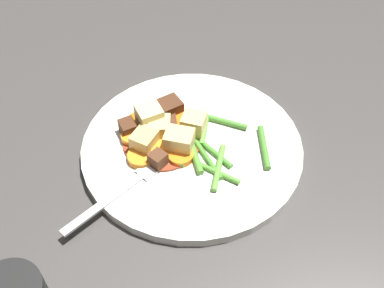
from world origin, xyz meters
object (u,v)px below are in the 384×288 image
Objects in this scene: carrot_slice_2 at (159,118)px; potato_chunk_2 at (159,129)px; carrot_slice_1 at (141,157)px; carrot_slice_7 at (184,121)px; carrot_slice_6 at (181,156)px; meat_chunk_3 at (170,109)px; potato_chunk_3 at (192,124)px; potato_chunk_1 at (179,141)px; carrot_slice_5 at (173,140)px; potato_chunk_4 at (145,141)px; dinner_plate at (192,147)px; meat_chunk_0 at (128,128)px; meat_chunk_1 at (158,160)px; carrot_slice_4 at (159,147)px; potato_chunk_0 at (150,119)px; carrot_slice_0 at (139,122)px; carrot_slice_3 at (132,139)px; fork at (127,186)px; meat_chunk_2 at (167,124)px.

carrot_slice_2 is 0.03m from potato_chunk_2.
carrot_slice_7 reaches higher than carrot_slice_1.
carrot_slice_6 is 1.14× the size of meat_chunk_3.
potato_chunk_3 is at bearing 140.99° from meat_chunk_3.
potato_chunk_1 is (0.00, 0.04, 0.01)m from carrot_slice_7.
potato_chunk_4 is at bearing 21.48° from carrot_slice_5.
potato_chunk_3 is (-0.01, 0.01, 0.01)m from carrot_slice_7.
potato_chunk_1 is at bearing -176.11° from potato_chunk_4.
meat_chunk_0 reaches higher than dinner_plate.
meat_chunk_1 is (0.04, 0.04, 0.02)m from dinner_plate.
potato_chunk_2 is at bearing 76.29° from meat_chunk_3.
carrot_slice_4 is 0.03m from meat_chunk_1.
carrot_slice_6 is at bearing 102.47° from potato_chunk_1.
carrot_slice_2 is 0.80× the size of potato_chunk_0.
carrot_slice_6 is (-0.06, 0.05, 0.00)m from carrot_slice_0.
carrot_slice_5 is at bearing 152.23° from potato_chunk_2.
potato_chunk_2 is 1.02× the size of potato_chunk_3.
potato_chunk_2 is (0.00, -0.02, 0.01)m from carrot_slice_4.
carrot_slice_7 reaches higher than carrot_slice_0.
carrot_slice_7 reaches higher than carrot_slice_5.
potato_chunk_3 is at bearing -161.36° from carrot_slice_3.
meat_chunk_0 is at bearing 24.39° from potato_chunk_0.
carrot_slice_3 is at bearing 118.06° from meat_chunk_0.
carrot_slice_4 is at bearing 94.61° from potato_chunk_2.
carrot_slice_3 is (0.00, 0.03, 0.00)m from carrot_slice_0.
potato_chunk_3 is 0.12m from fork.
potato_chunk_1 is 1.18× the size of potato_chunk_2.
fork is (0.06, 0.07, -0.01)m from potato_chunk_1.
dinner_plate is at bearing 96.64° from potato_chunk_3.
meat_chunk_1 reaches higher than meat_chunk_2.
carrot_slice_7 is (0.00, -0.06, 0.00)m from carrot_slice_6.
meat_chunk_1 is (-0.04, 0.07, 0.01)m from carrot_slice_0.
potato_chunk_1 is (-0.06, 0.04, 0.01)m from carrot_slice_0.
carrot_slice_5 is 0.95× the size of potato_chunk_4.
carrot_slice_4 is (-0.01, 0.05, 0.00)m from carrot_slice_2.
potato_chunk_3 reaches higher than carrot_slice_1.
meat_chunk_1 is at bearing 118.08° from carrot_slice_0.
meat_chunk_2 is at bearing -147.22° from carrot_slice_3.
carrot_slice_4 is 1.01× the size of potato_chunk_2.
potato_chunk_2 is (-0.01, 0.01, -0.00)m from potato_chunk_0.
potato_chunk_0 is at bearing -92.82° from carrot_slice_1.
dinner_plate is 0.05m from meat_chunk_2.
carrot_slice_0 is at bearing 4.09° from carrot_slice_7.
meat_chunk_1 is (-0.04, 0.04, 0.01)m from carrot_slice_3.
carrot_slice_6 is 0.05m from meat_chunk_2.
carrot_slice_0 is 1.57× the size of meat_chunk_1.
carrot_slice_3 is at bearing -6.13° from potato_chunk_1.
carrot_slice_2 is 0.08m from meat_chunk_1.
carrot_slice_6 is 0.08m from fork.
carrot_slice_2 is at bearing -20.44° from potato_chunk_3.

